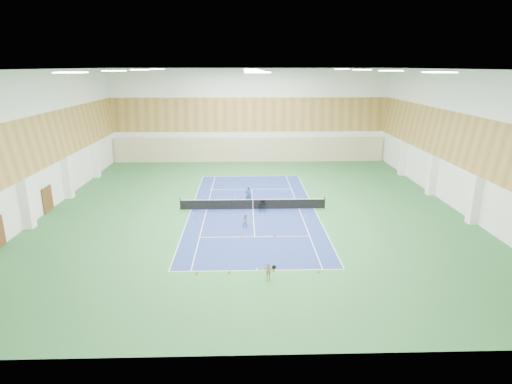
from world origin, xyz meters
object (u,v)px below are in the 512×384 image
(child_court, at_px, (246,221))
(ball_cart, at_px, (262,206))
(child_apron, at_px, (268,272))
(coach, at_px, (249,195))
(tennis_net, at_px, (253,203))

(child_court, relative_size, ball_cart, 1.18)
(ball_cart, bearing_deg, child_apron, -104.14)
(coach, height_order, ball_cart, coach)
(child_court, bearing_deg, tennis_net, 77.65)
(child_court, bearing_deg, ball_cart, 64.98)
(coach, xyz_separation_m, child_apron, (0.97, -14.50, -0.33))
(child_court, relative_size, child_apron, 0.97)
(child_court, height_order, ball_cart, child_court)
(ball_cart, bearing_deg, child_court, -124.53)
(tennis_net, distance_m, child_court, 4.40)
(child_apron, distance_m, ball_cart, 12.55)
(ball_cart, bearing_deg, tennis_net, 129.92)
(coach, relative_size, ball_cart, 1.95)
(coach, distance_m, child_apron, 14.54)
(coach, height_order, child_court, coach)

